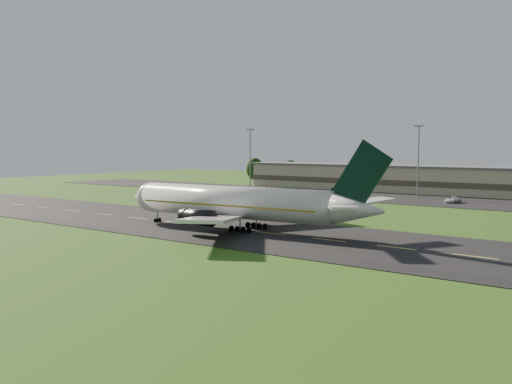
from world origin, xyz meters
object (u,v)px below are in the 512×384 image
Objects in this scene: light_mast_centre at (418,152)px; service_vehicle_a at (270,188)px; service_vehicle_b at (356,192)px; light_mast_west at (250,151)px; airliner at (238,203)px; service_vehicle_c at (453,200)px; terminal at (442,180)px.

light_mast_centre is 5.71× the size of service_vehicle_a.
service_vehicle_b reaches higher than service_vehicle_a.
light_mast_west and light_mast_centre have the same top height.
light_mast_west reaches higher than airliner.
airliner is 99.62m from light_mast_west.
service_vehicle_a is (-45.67, 73.28, -3.95)m from airliner.
airliner is at bearing -96.23° from service_vehicle_c.
light_mast_west reaches higher than service_vehicle_a.
airliner is 11.60× the size of service_vehicle_b.
light_mast_centre is 21.07m from service_vehicle_b.
light_mast_west is 45.19m from service_vehicle_b.
light_mast_centre reaches higher than service_vehicle_c.
service_vehicle_a is at bearing -26.61° from light_mast_west.
service_vehicle_c is at bearing -8.59° from light_mast_west.
service_vehicle_a is at bearing -154.63° from terminal.
service_vehicle_c is (14.69, 68.80, -3.80)m from airliner.
light_mast_centre is 4.60× the size of service_vehicle_b.
airliner is 2.52× the size of light_mast_centre.
airliner reaches higher than service_vehicle_a.
light_mast_west is 5.71× the size of service_vehicle_a.
terminal is at bearing -32.29° from service_vehicle_b.
airliner is at bearing -53.60° from light_mast_west.
terminal is at bearing 14.76° from light_mast_west.
light_mast_west is at bearing 121.05° from airliner.
airliner is 14.40× the size of service_vehicle_a.
service_vehicle_b is at bearing 174.20° from service_vehicle_c.
light_mast_centre reaches higher than terminal.
airliner is 96.14m from terminal.
service_vehicle_b is 0.81× the size of service_vehicle_c.
service_vehicle_a is 60.52m from service_vehicle_c.
light_mast_centre is (-1.40, -16.18, 8.75)m from terminal.
service_vehicle_b is (-18.08, -21.07, -3.16)m from terminal.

